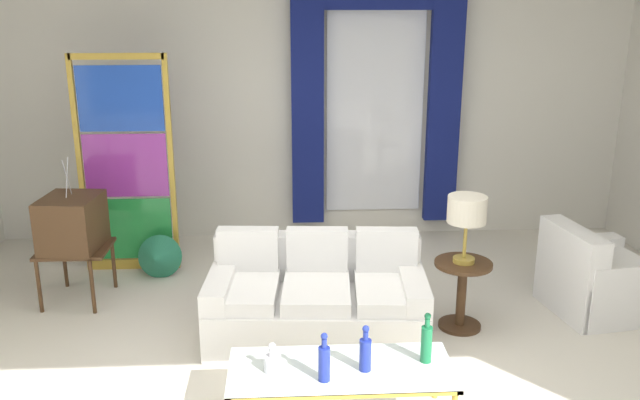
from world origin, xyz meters
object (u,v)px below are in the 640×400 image
object	(u,v)px
bottle_ruby_flask	(365,352)
couch_white_long	(317,299)
peacock_figurine	(158,259)
armchair_white	(594,281)
stained_glass_divider	(126,170)
bottle_amber_squat	(324,361)
bottle_blue_decanter	(272,362)
round_side_table	(462,289)
vintage_tv	(72,225)
bottle_crystal_tall	(426,342)
table_lamp_brass	(467,212)
coffee_table	(341,372)

from	to	relation	value
bottle_ruby_flask	couch_white_long	bearing A→B (deg)	100.73
couch_white_long	peacock_figurine	size ratio (longest dim) A/B	3.03
armchair_white	stained_glass_divider	bearing A→B (deg)	164.01
bottle_amber_squat	armchair_white	size ratio (longest dim) A/B	0.35
bottle_blue_decanter	stained_glass_divider	world-z (taller)	stained_glass_divider
bottle_ruby_flask	bottle_amber_squat	bearing A→B (deg)	-158.58
couch_white_long	stained_glass_divider	xyz separation A→B (m)	(-1.83, 1.51, 0.75)
round_side_table	bottle_amber_squat	bearing A→B (deg)	-131.19
bottle_ruby_flask	stained_glass_divider	xyz separation A→B (m)	(-2.07, 2.79, 0.52)
bottle_blue_decanter	vintage_tv	distance (m)	2.76
bottle_blue_decanter	bottle_crystal_tall	bearing A→B (deg)	3.63
bottle_ruby_flask	armchair_white	bearing A→B (deg)	34.85
table_lamp_brass	bottle_ruby_flask	bearing A→B (deg)	-126.57
bottle_ruby_flask	round_side_table	distance (m)	1.65
table_lamp_brass	bottle_blue_decanter	bearing A→B (deg)	-140.38
bottle_amber_squat	vintage_tv	distance (m)	3.06
coffee_table	round_side_table	distance (m)	1.71
bottle_crystal_tall	bottle_amber_squat	xyz separation A→B (m)	(-0.68, -0.19, -0.01)
table_lamp_brass	bottle_amber_squat	bearing A→B (deg)	-131.19
couch_white_long	coffee_table	size ratio (longest dim) A/B	1.25
couch_white_long	round_side_table	world-z (taller)	couch_white_long
couch_white_long	round_side_table	xyz separation A→B (m)	(1.22, 0.03, 0.05)
couch_white_long	table_lamp_brass	world-z (taller)	table_lamp_brass
coffee_table	bottle_amber_squat	world-z (taller)	bottle_amber_squat
armchair_white	peacock_figurine	world-z (taller)	armchair_white
peacock_figurine	table_lamp_brass	world-z (taller)	table_lamp_brass
armchair_white	bottle_blue_decanter	bearing A→B (deg)	-151.47
coffee_table	round_side_table	xyz separation A→B (m)	(1.13, 1.28, -0.02)
bottle_amber_squat	table_lamp_brass	bearing A→B (deg)	48.81
stained_glass_divider	round_side_table	distance (m)	3.46
coffee_table	bottle_crystal_tall	world-z (taller)	bottle_crystal_tall
armchair_white	stained_glass_divider	world-z (taller)	stained_glass_divider
table_lamp_brass	bottle_crystal_tall	bearing A→B (deg)	-114.76
bottle_amber_squat	stained_glass_divider	bearing A→B (deg)	121.90
couch_white_long	vintage_tv	distance (m)	2.35
vintage_tv	armchair_white	distance (m)	4.71
bottle_amber_squat	bottle_ruby_flask	size ratio (longest dim) A/B	1.04
vintage_tv	peacock_figurine	distance (m)	0.93
peacock_figurine	round_side_table	world-z (taller)	round_side_table
bottle_crystal_tall	peacock_figurine	distance (m)	3.25
bottle_amber_squat	bottle_ruby_flask	bearing A→B (deg)	21.42
stained_glass_divider	coffee_table	bearing A→B (deg)	-55.06
coffee_table	bottle_amber_squat	bearing A→B (deg)	-128.91
bottle_crystal_tall	coffee_table	bearing A→B (deg)	-175.64
table_lamp_brass	couch_white_long	bearing A→B (deg)	-178.40
coffee_table	vintage_tv	world-z (taller)	vintage_tv
peacock_figurine	table_lamp_brass	xyz separation A→B (m)	(2.74, -1.16, 0.81)
couch_white_long	stained_glass_divider	size ratio (longest dim) A/B	0.83
peacock_figurine	round_side_table	bearing A→B (deg)	-22.95
coffee_table	bottle_ruby_flask	xyz separation A→B (m)	(0.15, -0.04, 0.16)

